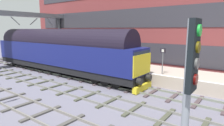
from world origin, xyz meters
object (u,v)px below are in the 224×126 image
object	(u,v)px
diesel_locomotive	(58,50)
platform_number_sign	(163,57)
signal_post_mid	(187,113)
waiting_passenger	(127,56)

from	to	relation	value
diesel_locomotive	platform_number_sign	bearing A→B (deg)	-78.87
diesel_locomotive	platform_number_sign	world-z (taller)	diesel_locomotive
signal_post_mid	waiting_passenger	world-z (taller)	signal_post_mid
platform_number_sign	diesel_locomotive	bearing A→B (deg)	101.13
diesel_locomotive	signal_post_mid	xyz separation A→B (m)	(-9.25, -15.68, 0.65)
platform_number_sign	waiting_passenger	world-z (taller)	platform_number_sign
signal_post_mid	waiting_passenger	bearing A→B (deg)	36.35
diesel_locomotive	signal_post_mid	distance (m)	18.22
diesel_locomotive	waiting_passenger	size ratio (longest dim) A/B	12.32
signal_post_mid	waiting_passenger	xyz separation A→B (m)	(12.56, 9.24, -1.15)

